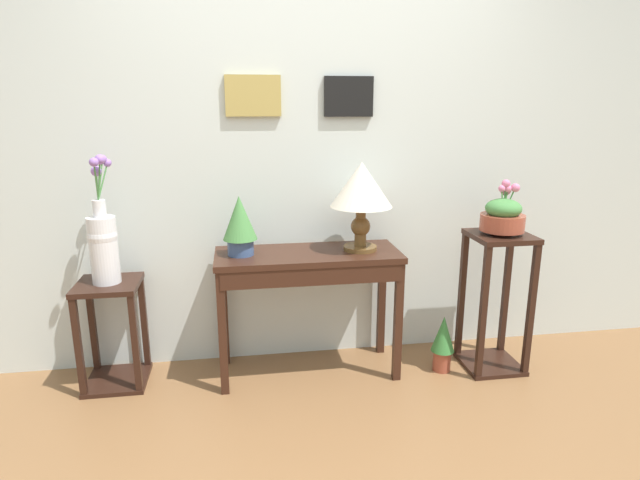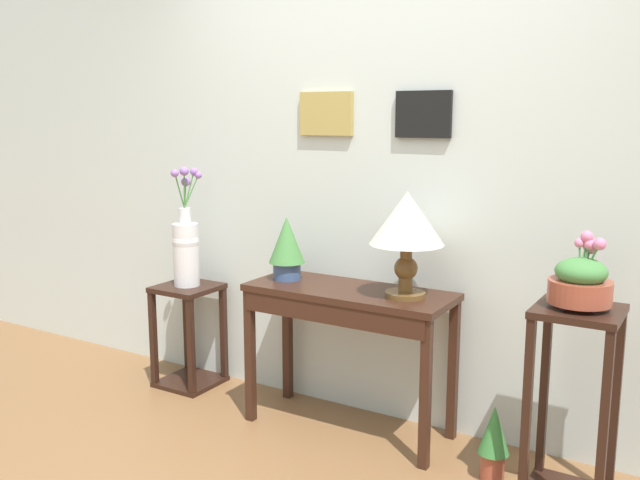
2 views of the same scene
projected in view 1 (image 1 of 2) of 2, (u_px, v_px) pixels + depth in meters
back_wall_with_art at (306, 137)px, 3.16m from camera, size 9.00×0.13×2.80m
console_table at (309, 272)px, 3.04m from camera, size 1.07×0.42×0.76m
table_lamp at (361, 189)px, 2.99m from camera, size 0.36×0.36×0.52m
potted_plant_on_console at (240, 223)px, 2.93m from camera, size 0.19×0.19×0.34m
pedestal_stand_left at (113, 334)px, 3.02m from camera, size 0.34×0.34×0.63m
flower_vase_tall_left at (103, 241)px, 2.87m from camera, size 0.16×0.22×0.72m
pedestal_stand_right at (495, 302)px, 3.18m from camera, size 0.34×0.34×0.86m
planter_bowl_wide_right at (503, 215)px, 3.04m from camera, size 0.26×0.26×0.32m
potted_plant_floor at (443, 341)px, 3.18m from camera, size 0.14×0.14×0.36m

